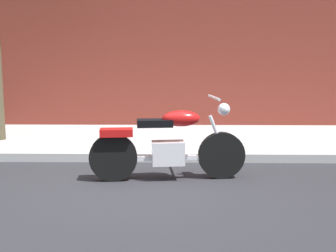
{
  "coord_description": "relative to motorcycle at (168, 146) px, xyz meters",
  "views": [
    {
      "loc": [
        0.64,
        -5.38,
        1.6
      ],
      "look_at": [
        0.53,
        0.32,
        0.75
      ],
      "focal_mm": 45.3,
      "sensor_mm": 36.0,
      "label": 1
    }
  ],
  "objects": [
    {
      "name": "ground_plane",
      "position": [
        -0.53,
        -0.32,
        -0.48
      ],
      "size": [
        60.0,
        60.0,
        0.0
      ],
      "primitive_type": "plane",
      "color": "#28282D"
    },
    {
      "name": "motorcycle",
      "position": [
        0.0,
        0.0,
        0.0
      ],
      "size": [
        2.15,
        0.7,
        1.15
      ],
      "color": "black",
      "rests_on": "ground"
    },
    {
      "name": "sidewalk",
      "position": [
        -0.53,
        2.63,
        -0.41
      ],
      "size": [
        20.26,
        3.26,
        0.14
      ],
      "primitive_type": "cube",
      "color": "#B0B0B0",
      "rests_on": "ground"
    }
  ]
}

